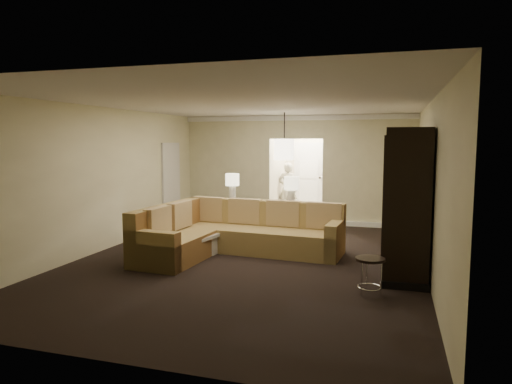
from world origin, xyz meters
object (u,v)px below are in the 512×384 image
(sectional_sofa, at_px, (232,233))
(drink_table, at_px, (370,268))
(armoire, at_px, (405,206))
(console_table, at_px, (260,216))
(person, at_px, (288,186))
(coffee_table, at_px, (188,244))

(sectional_sofa, bearing_deg, drink_table, -27.44)
(armoire, height_order, drink_table, armoire)
(sectional_sofa, relative_size, console_table, 1.64)
(armoire, bearing_deg, person, 120.54)
(drink_table, bearing_deg, coffee_table, 159.79)
(coffee_table, height_order, drink_table, drink_table)
(coffee_table, bearing_deg, console_table, 66.06)
(console_table, height_order, drink_table, console_table)
(person, bearing_deg, console_table, 91.80)
(armoire, bearing_deg, console_table, 144.72)
(coffee_table, xyz_separation_m, console_table, (0.87, 1.95, 0.26))
(console_table, xyz_separation_m, armoire, (3.00, -2.12, 0.65))
(sectional_sofa, xyz_separation_m, drink_table, (2.64, -1.61, -0.02))
(sectional_sofa, distance_m, console_table, 1.59)
(armoire, distance_m, person, 6.08)
(sectional_sofa, relative_size, person, 2.02)
(console_table, relative_size, person, 1.23)
(armoire, relative_size, person, 1.38)
(person, bearing_deg, coffee_table, 81.48)
(coffee_table, height_order, console_table, console_table)
(sectional_sofa, relative_size, armoire, 1.47)
(sectional_sofa, relative_size, coffee_table, 2.90)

